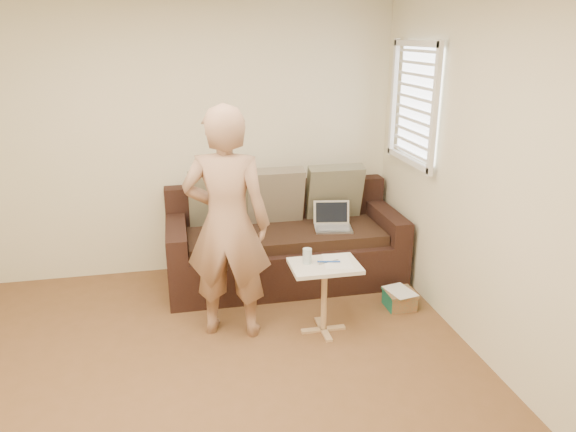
# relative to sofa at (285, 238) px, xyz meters

# --- Properties ---
(floor) EXTENTS (4.50, 4.50, 0.00)m
(floor) POSITION_rel_sofa_xyz_m (-0.85, -1.77, -0.42)
(floor) COLOR brown
(floor) RESTS_ON ground
(wall_back) EXTENTS (4.00, 0.00, 4.00)m
(wall_back) POSITION_rel_sofa_xyz_m (-0.85, 0.48, 0.87)
(wall_back) COLOR beige
(wall_back) RESTS_ON ground
(wall_right) EXTENTS (0.00, 4.50, 4.50)m
(wall_right) POSITION_rel_sofa_xyz_m (1.15, -1.77, 0.87)
(wall_right) COLOR beige
(wall_right) RESTS_ON ground
(window_blinds) EXTENTS (0.12, 0.88, 1.08)m
(window_blinds) POSITION_rel_sofa_xyz_m (1.10, -0.27, 1.28)
(window_blinds) COLOR white
(window_blinds) RESTS_ON wall_right
(sofa) EXTENTS (2.20, 0.95, 0.85)m
(sofa) POSITION_rel_sofa_xyz_m (0.00, 0.00, 0.00)
(sofa) COLOR black
(sofa) RESTS_ON ground
(pillow_left) EXTENTS (0.55, 0.29, 0.57)m
(pillow_left) POSITION_rel_sofa_xyz_m (-0.60, 0.23, 0.37)
(pillow_left) COLOR #645F49
(pillow_left) RESTS_ON sofa
(pillow_mid) EXTENTS (0.55, 0.27, 0.57)m
(pillow_mid) POSITION_rel_sofa_xyz_m (-0.05, 0.21, 0.37)
(pillow_mid) COLOR #69604B
(pillow_mid) RESTS_ON sofa
(pillow_right) EXTENTS (0.55, 0.28, 0.57)m
(pillow_right) POSITION_rel_sofa_xyz_m (0.55, 0.22, 0.37)
(pillow_right) COLOR #645F49
(pillow_right) RESTS_ON sofa
(laptop_silver) EXTENTS (0.38, 0.30, 0.23)m
(laptop_silver) POSITION_rel_sofa_xyz_m (0.45, -0.11, 0.10)
(laptop_silver) COLOR #B7BABC
(laptop_silver) RESTS_ON sofa
(laptop_white) EXTENTS (0.35, 0.29, 0.22)m
(laptop_white) POSITION_rel_sofa_xyz_m (-0.54, -0.14, 0.10)
(laptop_white) COLOR white
(laptop_white) RESTS_ON sofa
(person) EXTENTS (0.77, 0.62, 1.83)m
(person) POSITION_rel_sofa_xyz_m (-0.62, -0.85, 0.49)
(person) COLOR #A17357
(person) RESTS_ON ground
(side_table) EXTENTS (0.53, 0.37, 0.59)m
(side_table) POSITION_rel_sofa_xyz_m (0.11, -1.01, -0.13)
(side_table) COLOR silver
(side_table) RESTS_ON ground
(drinking_glass) EXTENTS (0.07, 0.07, 0.12)m
(drinking_glass) POSITION_rel_sofa_xyz_m (-0.02, -0.96, 0.22)
(drinking_glass) COLOR silver
(drinking_glass) RESTS_ON side_table
(scissors) EXTENTS (0.20, 0.14, 0.02)m
(scissors) POSITION_rel_sofa_xyz_m (0.15, -0.99, 0.17)
(scissors) COLOR silver
(scissors) RESTS_ON side_table
(paper_on_table) EXTENTS (0.25, 0.33, 0.00)m
(paper_on_table) POSITION_rel_sofa_xyz_m (0.22, -0.98, 0.16)
(paper_on_table) COLOR white
(paper_on_table) RESTS_ON side_table
(striped_box) EXTENTS (0.25, 0.25, 0.16)m
(striped_box) POSITION_rel_sofa_xyz_m (0.87, -0.77, -0.34)
(striped_box) COLOR #DE4A21
(striped_box) RESTS_ON ground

